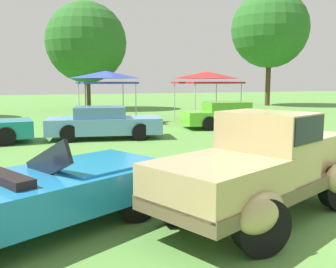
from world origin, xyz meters
TOP-DOWN VIEW (x-y plane):
  - ground_plane at (0.00, 0.00)m, footprint 120.00×120.00m
  - feature_pickup_truck at (-0.75, -0.00)m, footprint 4.35×2.97m
  - neighbor_convertible at (-4.09, 0.75)m, footprint 4.51×3.35m
  - show_car_skyblue at (-1.33, 9.34)m, footprint 4.52×2.49m
  - show_car_lime at (4.87, 10.45)m, footprint 4.62×2.32m
  - canopy_tent_left_field at (-0.06, 14.49)m, footprint 2.72×2.72m
  - canopy_tent_center_field at (5.49, 13.96)m, footprint 3.05×3.05m
  - treeline_center at (0.78, 24.86)m, footprint 6.12×6.12m
  - treeline_mid_right at (16.71, 23.64)m, footprint 6.79×6.79m

SIDE VIEW (x-z plane):
  - ground_plane at x=0.00m, z-range 0.00..0.00m
  - neighbor_convertible at x=-4.09m, z-range -0.12..1.28m
  - show_car_skyblue at x=-1.33m, z-range -0.01..1.21m
  - show_car_lime at x=4.87m, z-range -0.01..1.21m
  - feature_pickup_truck at x=-0.75m, z-range 0.01..1.71m
  - canopy_tent_left_field at x=-0.06m, z-range 1.07..3.78m
  - canopy_tent_center_field at x=5.49m, z-range 1.07..3.78m
  - treeline_center at x=0.78m, z-range 1.02..9.20m
  - treeline_mid_right at x=16.71m, z-range 1.66..11.80m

